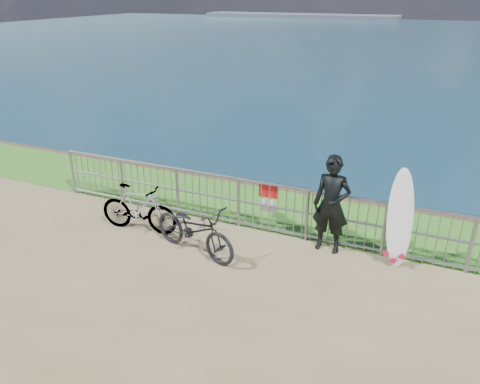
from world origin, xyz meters
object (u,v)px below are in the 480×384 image
at_px(bicycle_near, 194,229).
at_px(bicycle_far, 138,208).
at_px(surfboard, 400,222).
at_px(surfer, 331,205).

relative_size(bicycle_near, bicycle_far, 1.14).
bearing_deg(bicycle_far, surfboard, -85.68).
relative_size(surfer, bicycle_far, 1.12).
distance_m(surfer, surfboard, 1.26).
distance_m(surfboard, bicycle_far, 5.17).
distance_m(surfboard, bicycle_near, 3.79).
bearing_deg(bicycle_near, surfboard, -56.44).
height_order(surfboard, bicycle_far, surfboard).
relative_size(surfboard, bicycle_near, 0.94).
bearing_deg(bicycle_far, surfer, -82.93).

